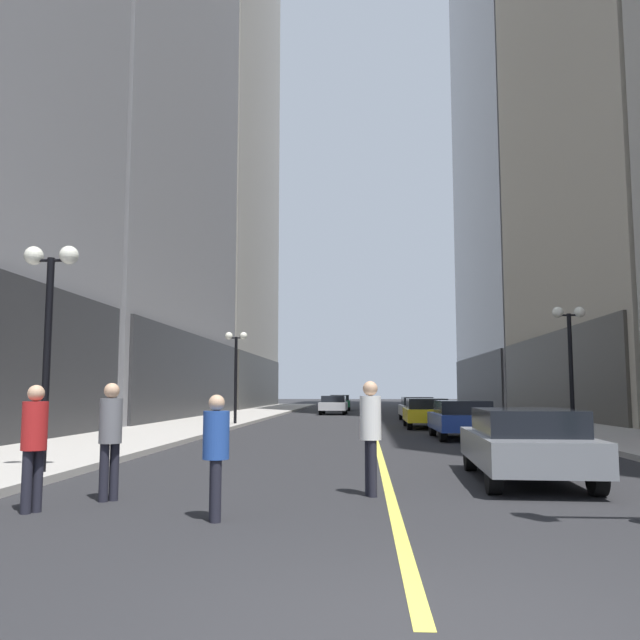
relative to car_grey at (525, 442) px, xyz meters
The scene contains 19 objects.
ground_plane 27.46m from the car_grey, 95.28° to the left, with size 200.00×200.00×0.00m, color #262628.
sidewalk_left 29.39m from the car_grey, 111.52° to the left, with size 4.50×78.00×0.15m, color #ADA8A0.
sidewalk_right 27.93m from the car_grey, 78.17° to the left, with size 4.50×78.00×0.15m, color #ADA8A0.
lane_centre_stripe 27.46m from the car_grey, 95.28° to the left, with size 0.16×70.00×0.01m, color #E5D64C.
building_left_far 69.42m from the car_grey, 109.52° to the left, with size 11.23×26.00×84.97m.
building_right_far 66.37m from the car_grey, 74.55° to the left, with size 13.16×26.00×77.97m.
car_grey is the anchor object (origin of this frame).
car_blue 10.95m from the car_grey, 87.61° to the left, with size 1.94×4.27×1.32m.
car_yellow 17.77m from the car_grey, 90.40° to the left, with size 1.97×4.75×1.32m.
car_white 24.81m from the car_grey, 89.96° to the left, with size 1.83×4.19×1.32m.
car_silver 35.30m from the car_grey, 98.24° to the left, with size 1.93×4.23×1.32m.
car_green 45.28m from the car_grey, 96.31° to the left, with size 1.85×4.52×1.32m.
pedestrian_in_grey_suit 7.24m from the car_grey, 159.54° to the right, with size 0.48×0.48×1.77m.
pedestrian_in_red_jacket 8.25m from the car_grey, 154.62° to the right, with size 0.46×0.46×1.73m.
pedestrian_in_white_shirt 3.36m from the car_grey, 147.62° to the right, with size 0.43×0.43×1.81m.
pedestrian_in_blue_hoodie 6.24m from the car_grey, 140.85° to the right, with size 0.43×0.43×1.60m.
street_lamp_left_near 9.28m from the car_grey, behind, with size 1.06×0.36×4.43m.
street_lamp_left_far 20.55m from the car_grey, 115.96° to the left, with size 1.06×0.36×4.43m.
street_lamp_right_mid 10.79m from the car_grey, 68.32° to the left, with size 1.06×0.36×4.43m.
Camera 1 is at (-0.41, -4.75, 1.64)m, focal length 37.03 mm.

